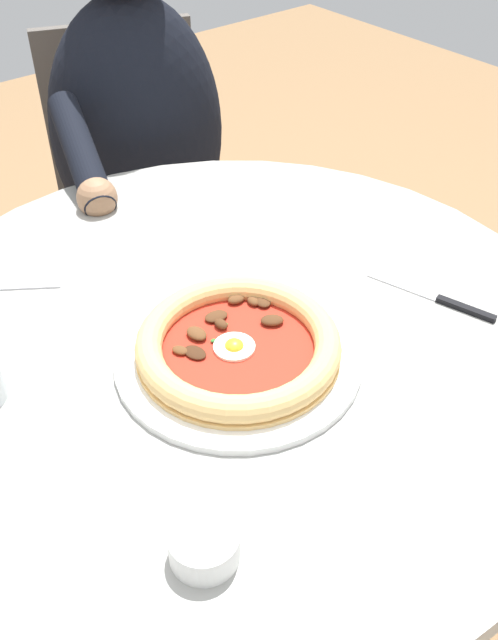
{
  "coord_description": "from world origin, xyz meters",
  "views": [
    {
      "loc": [
        0.44,
        0.58,
        1.38
      ],
      "look_at": [
        -0.03,
        0.0,
        0.75
      ],
      "focal_mm": 39.16,
      "sensor_mm": 36.0,
      "label": 1
    }
  ],
  "objects_px": {
    "pizza_on_plate": "(238,347)",
    "diner_person": "(147,217)",
    "ramekin_capers": "(204,544)",
    "dining_table": "(233,413)",
    "steak_knife": "(448,303)",
    "cafe_chair_diner": "(136,188)"
  },
  "relations": [
    {
      "from": "dining_table",
      "to": "steak_knife",
      "type": "distance_m",
      "value": 0.36
    },
    {
      "from": "dining_table",
      "to": "pizza_on_plate",
      "type": "relative_size",
      "value": 3.05
    },
    {
      "from": "pizza_on_plate",
      "to": "dining_table",
      "type": "bearing_deg",
      "value": -119.66
    },
    {
      "from": "steak_knife",
      "to": "diner_person",
      "type": "height_order",
      "value": "diner_person"
    },
    {
      "from": "ramekin_capers",
      "to": "cafe_chair_diner",
      "type": "bearing_deg",
      "value": -117.45
    },
    {
      "from": "dining_table",
      "to": "cafe_chair_diner",
      "type": "relative_size",
      "value": 1.1
    },
    {
      "from": "dining_table",
      "to": "ramekin_capers",
      "type": "bearing_deg",
      "value": 47.77
    },
    {
      "from": "pizza_on_plate",
      "to": "diner_person",
      "type": "distance_m",
      "value": 0.78
    },
    {
      "from": "pizza_on_plate",
      "to": "diner_person",
      "type": "bearing_deg",
      "value": -111.84
    },
    {
      "from": "diner_person",
      "to": "cafe_chair_diner",
      "type": "relative_size",
      "value": 1.34
    },
    {
      "from": "diner_person",
      "to": "steak_knife",
      "type": "bearing_deg",
      "value": 91.94
    },
    {
      "from": "ramekin_capers",
      "to": "diner_person",
      "type": "height_order",
      "value": "diner_person"
    },
    {
      "from": "pizza_on_plate",
      "to": "steak_knife",
      "type": "distance_m",
      "value": 0.32
    },
    {
      "from": "dining_table",
      "to": "cafe_chair_diner",
      "type": "distance_m",
      "value": 0.83
    },
    {
      "from": "pizza_on_plate",
      "to": "diner_person",
      "type": "relative_size",
      "value": 0.27
    },
    {
      "from": "steak_knife",
      "to": "dining_table",
      "type": "bearing_deg",
      "value": -30.25
    },
    {
      "from": "pizza_on_plate",
      "to": "steak_knife",
      "type": "bearing_deg",
      "value": 161.72
    },
    {
      "from": "steak_knife",
      "to": "ramekin_capers",
      "type": "bearing_deg",
      "value": 11.39
    },
    {
      "from": "pizza_on_plate",
      "to": "ramekin_capers",
      "type": "height_order",
      "value": "pizza_on_plate"
    },
    {
      "from": "dining_table",
      "to": "diner_person",
      "type": "height_order",
      "value": "diner_person"
    },
    {
      "from": "ramekin_capers",
      "to": "pizza_on_plate",
      "type": "bearing_deg",
      "value": -135.12
    },
    {
      "from": "dining_table",
      "to": "ramekin_capers",
      "type": "height_order",
      "value": "ramekin_capers"
    }
  ]
}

